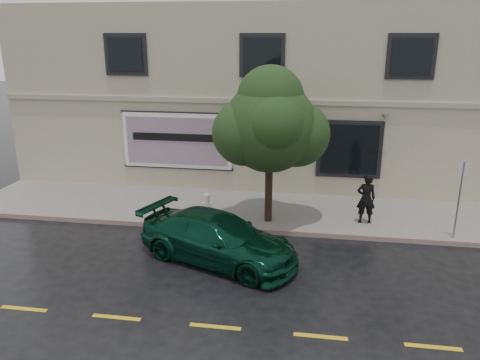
# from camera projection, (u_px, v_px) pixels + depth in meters

# --- Properties ---
(ground) EXTENTS (90.00, 90.00, 0.00)m
(ground) POSITION_uv_depth(u_px,v_px,m) (240.00, 253.00, 13.18)
(ground) COLOR black
(ground) RESTS_ON ground
(sidewalk) EXTENTS (20.00, 3.50, 0.15)m
(sidewalk) POSITION_uv_depth(u_px,v_px,m) (255.00, 210.00, 16.22)
(sidewalk) COLOR gray
(sidewalk) RESTS_ON ground
(curb) EXTENTS (20.00, 0.18, 0.16)m
(curb) POSITION_uv_depth(u_px,v_px,m) (248.00, 230.00, 14.57)
(curb) COLOR gray
(curb) RESTS_ON ground
(road_marking) EXTENTS (19.00, 0.12, 0.01)m
(road_marking) POSITION_uv_depth(u_px,v_px,m) (215.00, 327.00, 9.88)
(road_marking) COLOR gold
(road_marking) RESTS_ON ground
(building) EXTENTS (20.00, 8.12, 7.00)m
(building) POSITION_uv_depth(u_px,v_px,m) (272.00, 91.00, 20.62)
(building) COLOR #BEB399
(building) RESTS_ON ground
(billboard) EXTENTS (4.30, 0.16, 2.20)m
(billboard) POSITION_uv_depth(u_px,v_px,m) (177.00, 141.00, 17.67)
(billboard) COLOR white
(billboard) RESTS_ON ground
(car) EXTENTS (4.90, 3.51, 1.31)m
(car) POSITION_uv_depth(u_px,v_px,m) (218.00, 238.00, 12.59)
(car) COLOR #083321
(car) RESTS_ON ground
(pedestrian) EXTENTS (0.62, 0.43, 1.61)m
(pedestrian) POSITION_uv_depth(u_px,v_px,m) (366.00, 199.00, 14.74)
(pedestrian) COLOR black
(pedestrian) RESTS_ON sidewalk
(umbrella) EXTENTS (1.21, 1.21, 0.79)m
(umbrella) POSITION_uv_depth(u_px,v_px,m) (369.00, 162.00, 14.38)
(umbrella) COLOR black
(umbrella) RESTS_ON pedestrian
(street_tree) EXTENTS (2.84, 2.84, 4.50)m
(street_tree) POSITION_uv_depth(u_px,v_px,m) (270.00, 127.00, 14.21)
(street_tree) COLOR #331E16
(street_tree) RESTS_ON sidewalk
(fire_hydrant) EXTENTS (0.31, 0.29, 0.75)m
(fire_hydrant) POSITION_uv_depth(u_px,v_px,m) (207.00, 204.00, 15.55)
(fire_hydrant) COLOR beige
(fire_hydrant) RESTS_ON sidewalk
(sign_pole) EXTENTS (0.29, 0.06, 2.33)m
(sign_pole) POSITION_uv_depth(u_px,v_px,m) (460.00, 192.00, 13.42)
(sign_pole) COLOR gray
(sign_pole) RESTS_ON sidewalk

